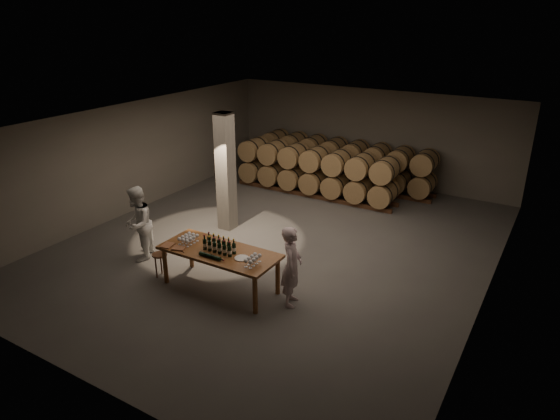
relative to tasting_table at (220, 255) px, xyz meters
The scene contains 15 objects.
room 3.34m from the tasting_table, 123.69° to the left, with size 12.00×12.00×12.00m.
tasting_table is the anchor object (origin of this frame).
barrel_stack_back 7.72m from the tasting_table, 94.23° to the left, with size 6.26×0.95×1.57m.
barrel_stack_front 6.37m from the tasting_table, 98.66° to the left, with size 5.48×0.95×1.57m.
bottle_cluster 0.23m from the tasting_table, 46.66° to the right, with size 0.74×0.24×0.34m.
lying_bottles 0.40m from the tasting_table, 81.92° to the right, with size 0.63×0.08×0.08m.
glass_cluster_left 0.84m from the tasting_table, behind, with size 0.30×0.41×0.17m.
glass_cluster_right 0.99m from the tasting_table, ahead, with size 0.20×0.42×0.18m.
plate 0.62m from the tasting_table, ahead, with size 0.30×0.30×0.02m, color white.
notebook_near 0.88m from the tasting_table, 154.67° to the right, with size 0.26×0.21×0.03m, color brown.
notebook_corner 1.17m from the tasting_table, 160.59° to the right, with size 0.22×0.29×0.02m, color brown.
pen 0.79m from the tasting_table, 144.65° to the right, with size 0.01×0.01×0.14m, color black.
stool 1.54m from the tasting_table, 169.12° to the right, with size 0.34×0.34×0.56m.
person_man 1.63m from the tasting_table, ahead, with size 0.62×0.41×1.71m, color beige.
person_woman 2.52m from the tasting_table, behind, with size 0.88×0.69×1.82m, color white.
Camera 1 is at (5.94, -9.95, 5.62)m, focal length 32.00 mm.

